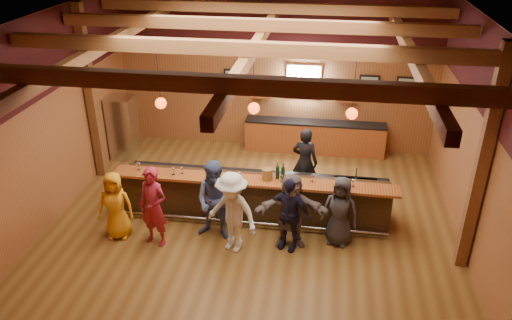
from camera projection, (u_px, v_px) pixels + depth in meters
The scene contains 27 objects.
room at pixel (254, 84), 10.13m from camera, with size 9.04×9.00×4.52m.
bar_counter at pixel (256, 195), 11.42m from camera, with size 6.30×1.07×1.11m.
back_bar_cabinet at pixel (315, 137), 14.43m from camera, with size 4.00×0.52×0.95m.
window at pixel (304, 82), 13.98m from camera, with size 0.95×0.09×0.95m.
framed_pictures at pixel (335, 81), 13.83m from camera, with size 5.35×0.05×0.45m.
wine_shelves at pixel (303, 97), 14.11m from camera, with size 3.00×0.18×0.30m.
pendant_lights at pixel (254, 108), 10.30m from camera, with size 4.24×0.24×1.37m.
stainless_fridge at pixel (124, 128), 13.96m from camera, with size 0.70×0.70×1.80m, color silver.
customer_orange at pixel (116, 205), 10.56m from camera, with size 0.75×0.49×1.54m, color orange.
customer_redvest at pixel (153, 207), 10.29m from camera, with size 0.65×0.43×1.78m, color maroon.
customer_denim at pixel (216, 201), 10.48m from camera, with size 0.88×0.68×1.80m, color #435487.
customer_white at pixel (232, 213), 10.08m from camera, with size 1.16×0.67×1.79m, color silver.
customer_navy at pixel (289, 214), 10.19m from camera, with size 0.96×0.40×1.64m, color black.
customer_brown at pixel (291, 210), 10.27m from camera, with size 1.54×0.49×1.66m, color #665651.
customer_dark at pixel (340, 211), 10.34m from camera, with size 0.76×0.50×1.56m, color #2C2B2E.
bartender at pixel (305, 162), 12.14m from camera, with size 0.64×0.42×1.76m, color black.
ice_bucket at pixel (267, 174), 10.83m from camera, with size 0.24×0.24×0.26m, color brown.
bottle_a at pixel (277, 172), 10.86m from camera, with size 0.08×0.08×0.37m.
bottle_b at pixel (283, 173), 10.83m from camera, with size 0.08×0.08×0.37m.
glass_a at pixel (138, 164), 11.21m from camera, with size 0.09×0.09×0.19m.
glass_b at pixel (173, 169), 11.01m from camera, with size 0.08×0.08×0.19m.
glass_c at pixel (182, 169), 11.06m from camera, with size 0.08×0.08×0.17m.
glass_d at pixel (213, 173), 10.87m from camera, with size 0.08×0.08×0.18m.
glass_e at pixel (239, 174), 10.83m from camera, with size 0.08×0.08×0.19m.
glass_f at pixel (281, 177), 10.73m from camera, with size 0.08×0.08×0.17m.
glass_g at pixel (313, 176), 10.74m from camera, with size 0.08×0.08×0.18m.
glass_h at pixel (353, 181), 10.54m from camera, with size 0.08×0.08×0.18m.
Camera 1 is at (1.49, -9.56, 6.40)m, focal length 35.00 mm.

